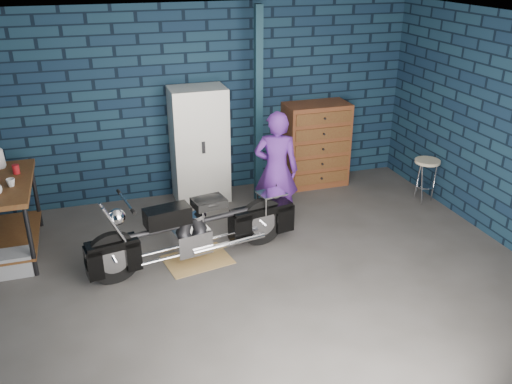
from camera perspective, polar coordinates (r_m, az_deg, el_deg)
ground at (r=6.12m, az=0.97°, el=-8.70°), size 6.00×6.00×0.00m
room_walls at (r=5.84m, az=-0.66°, el=10.13°), size 6.02×5.01×2.71m
support_post at (r=7.43m, az=0.25°, el=8.78°), size 0.10×0.10×2.70m
workbench at (r=6.96m, az=-24.43°, el=-2.47°), size 0.60×1.40×0.91m
drip_mat at (r=6.42m, az=-6.17°, el=-7.10°), size 0.83×0.68×0.01m
motorcycle at (r=6.19m, az=-6.36°, el=-3.40°), size 2.21×0.95×0.94m
person at (r=6.86m, az=2.14°, el=2.31°), size 0.66×0.55×1.54m
storage_bin at (r=6.66m, az=-24.14°, el=-6.83°), size 0.41×0.29×0.25m
locker at (r=7.66m, az=-5.97°, el=4.94°), size 0.76×0.54×1.63m
tool_chest at (r=8.24m, az=6.31°, el=4.96°), size 0.95×0.53×1.26m
shop_stool at (r=8.05m, az=17.35°, el=1.11°), size 0.45×0.45×0.64m
cup_b at (r=6.60m, az=-24.40°, el=0.91°), size 0.12×0.12×0.09m
mug_red at (r=6.95m, az=-23.96°, el=2.21°), size 0.08×0.08×0.11m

